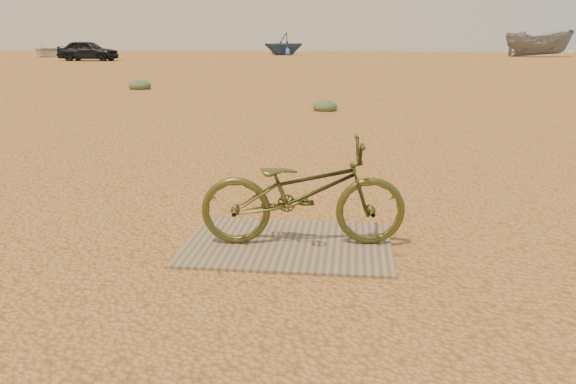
# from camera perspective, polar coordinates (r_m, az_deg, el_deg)

# --- Properties ---
(ground) EXTENTS (120.00, 120.00, 0.00)m
(ground) POSITION_cam_1_polar(r_m,az_deg,el_deg) (4.46, -1.45, -4.32)
(ground) COLOR tan
(ground) RESTS_ON ground
(plywood_board) EXTENTS (1.54, 1.08, 0.02)m
(plywood_board) POSITION_cam_1_polar(r_m,az_deg,el_deg) (4.23, 0.00, -5.28)
(plywood_board) COLOR #837356
(plywood_board) RESTS_ON ground
(bicycle) EXTENTS (1.55, 0.68, 0.79)m
(bicycle) POSITION_cam_1_polar(r_m,az_deg,el_deg) (4.10, 1.56, -0.02)
(bicycle) COLOR #45471D
(bicycle) RESTS_ON plywood_board
(car) EXTENTS (3.87, 1.61, 1.31)m
(car) POSITION_cam_1_polar(r_m,az_deg,el_deg) (40.15, -19.65, 13.38)
(car) COLOR black
(car) RESTS_ON ground
(boat_near_left) EXTENTS (4.51, 5.63, 1.04)m
(boat_near_left) POSITION_cam_1_polar(r_m,az_deg,el_deg) (50.12, -22.91, 13.16)
(boat_near_left) COLOR silver
(boat_near_left) RESTS_ON ground
(boat_far_left) EXTENTS (4.78, 4.65, 1.91)m
(boat_far_left) POSITION_cam_1_polar(r_m,az_deg,el_deg) (49.99, -0.44, 14.84)
(boat_far_left) COLOR #32517A
(boat_far_left) RESTS_ON ground
(boat_mid_right) EXTENTS (5.46, 2.46, 2.05)m
(boat_mid_right) POSITION_cam_1_polar(r_m,az_deg,el_deg) (49.63, 24.11, 13.62)
(boat_mid_right) COLOR slate
(boat_mid_right) RESTS_ON ground
(kale_a) EXTENTS (0.52, 0.52, 0.28)m
(kale_a) POSITION_cam_1_polar(r_m,az_deg,el_deg) (12.08, 3.78, 8.26)
(kale_a) COLOR #516A44
(kale_a) RESTS_ON ground
(kale_c) EXTENTS (0.67, 0.67, 0.37)m
(kale_c) POSITION_cam_1_polar(r_m,az_deg,el_deg) (17.69, -14.80, 10.07)
(kale_c) COLOR #516A44
(kale_c) RESTS_ON ground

